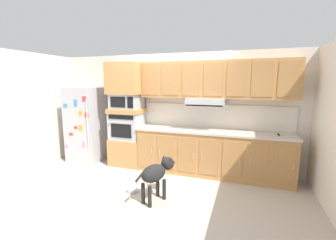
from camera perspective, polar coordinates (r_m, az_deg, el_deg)
ground_plane at (r=4.51m, az=-3.28°, el=-15.25°), size 9.60×9.60×0.00m
back_kitchen_wall at (r=5.18m, az=1.25°, el=2.42°), size 6.20×0.12×2.50m
side_panel_left at (r=5.81m, az=-29.90°, el=1.93°), size 0.12×7.10×2.50m
refrigerator at (r=5.83m, az=-19.69°, el=-1.03°), size 0.76×0.73×1.76m
oven_base_cabinet at (r=5.43m, az=-9.84°, el=-7.65°), size 0.74×0.62×0.60m
built_in_oven at (r=5.28m, az=-10.04°, el=-1.42°), size 0.70×0.62×0.60m
appliance_mid_shelf at (r=5.23m, az=-10.13°, el=2.35°), size 0.74×0.62×0.10m
microwave at (r=5.21m, az=-10.21°, el=4.64°), size 0.64×0.54×0.32m
appliance_upper_cabinet at (r=5.20m, az=-10.36°, el=10.14°), size 0.74×0.62×0.68m
lower_cabinet_run at (r=4.79m, az=10.70°, el=-8.22°), size 3.07×0.63×0.88m
countertop_slab at (r=4.68m, az=10.88°, el=-2.83°), size 3.11×0.64×0.04m
backsplash_panel at (r=4.92m, az=11.46°, el=0.92°), size 3.11×0.02×0.50m
upper_cabinet_with_hood at (r=4.70m, az=11.36°, el=9.52°), size 3.07×0.48×0.88m
screwdriver at (r=4.65m, az=25.98°, el=-3.28°), size 0.14×0.12×0.03m
dog at (r=3.73m, az=-2.76°, el=-12.97°), size 0.45×0.82×0.67m
dog_food_bowl at (r=4.18m, az=-8.77°, el=-16.88°), size 0.20×0.20×0.06m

